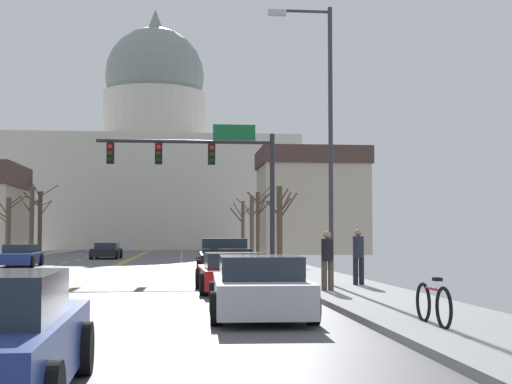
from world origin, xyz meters
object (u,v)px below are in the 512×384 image
Objects in this scene: signal_gantry at (208,165)px; pedestrian_00 at (327,257)px; sedan_near_02 at (259,288)px; sedan_oncoming_01 at (107,251)px; pickup_truck_near_00 at (225,260)px; pedestrian_01 at (358,254)px; bicycle_parked at (433,304)px; sedan_near_01 at (233,273)px; street_lamp_right at (323,122)px; sedan_oncoming_00 at (20,256)px.

signal_gantry is 13.20m from pedestrian_00.
sedan_near_02 reaches higher than sedan_oncoming_01.
signal_gantry is 5.47m from pickup_truck_near_00.
pedestrian_01 reaches higher than pedestrian_00.
signal_gantry is at bearing 99.05° from bicycle_parked.
sedan_near_01 is at bearing -171.13° from pedestrian_01.
pickup_truck_near_00 is (-2.71, 6.59, -4.50)m from street_lamp_right.
pickup_truck_near_00 is at bearing 120.09° from pedestrian_01.
pickup_truck_near_00 is at bearing 105.25° from pedestrian_00.
sedan_oncoming_00 is at bearing 122.43° from pedestrian_00.
pedestrian_00 reaches higher than sedan_oncoming_00.
street_lamp_right reaches higher than sedan_oncoming_00.
sedan_near_02 is 27.06m from sedan_oncoming_00.
pedestrian_00 reaches higher than sedan_oncoming_01.
sedan_oncoming_01 is at bearing 107.56° from street_lamp_right.
pedestrian_00 is (2.38, -8.75, 0.36)m from pickup_truck_near_00.
pickup_truck_near_00 is 15.20m from sedan_oncoming_00.
sedan_near_01 is 3.03m from pedestrian_00.
sedan_near_01 is 20.97m from sedan_oncoming_00.
bicycle_parked is at bearing -87.82° from pedestrian_00.
pickup_truck_near_00 is 7.59m from pedestrian_01.
signal_gantry is at bearing 103.31° from pedestrian_00.
pedestrian_00 reaches higher than bicycle_parked.
sedan_oncoming_00 is at bearing 132.59° from pickup_truck_near_00.
pickup_truck_near_00 is (0.53, -3.57, -4.11)m from signal_gantry.
bicycle_parked is (0.30, -7.84, -0.57)m from pedestrian_00.
sedan_near_01 is 2.53× the size of bicycle_parked.
sedan_oncoming_01 reaches higher than bicycle_parked.
sedan_oncoming_01 is at bearing 103.42° from bicycle_parked.
pedestrian_00 is (2.91, -12.32, -3.75)m from signal_gantry.
bicycle_parked is at bearing -76.58° from sedan_oncoming_01.
sedan_oncoming_00 is (-10.14, 18.36, 0.01)m from sedan_near_01.
bicycle_parked is (12.97, -27.78, -0.06)m from sedan_oncoming_00.
pedestrian_01 is at bearing -59.91° from pickup_truck_near_00.
sedan_oncoming_00 is 1.01× the size of sedan_oncoming_01.
sedan_oncoming_00 is 22.66m from pedestrian_01.
bicycle_parked is (-0.02, -10.00, -4.72)m from street_lamp_right.
street_lamp_right is 2.01× the size of sedan_oncoming_00.
pickup_truck_near_00 is 13.87m from sedan_near_02.
street_lamp_right reaches higher than signal_gantry.
sedan_near_01 is 4.03m from pedestrian_01.
pickup_truck_near_00 is 25.36m from sedan_oncoming_01.
sedan_near_02 reaches higher than sedan_oncoming_00.
street_lamp_right is 4.68m from pedestrian_00.
pickup_truck_near_00 is 3.29× the size of pedestrian_01.
signal_gantry is 1.76× the size of sedan_near_01.
signal_gantry is 13.09m from sedan_oncoming_00.
sedan_near_01 is 1.04× the size of sedan_oncoming_01.
bicycle_parked is (2.74, -2.72, -0.10)m from sedan_near_02.
bicycle_parked is (9.77, -40.93, -0.05)m from sedan_oncoming_01.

